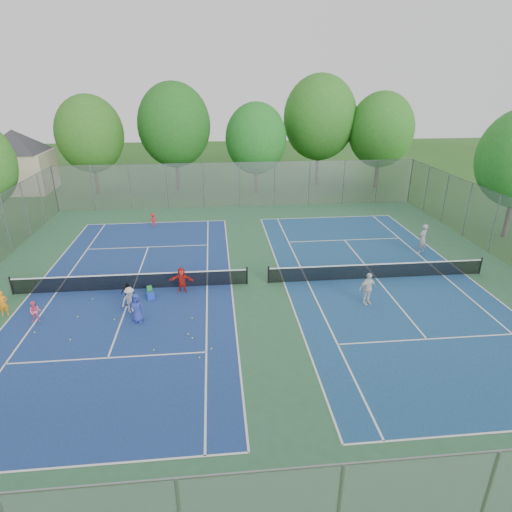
{
  "coord_description": "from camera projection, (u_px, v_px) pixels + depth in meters",
  "views": [
    {
      "loc": [
        -2.29,
        -21.86,
        10.89
      ],
      "look_at": [
        0.0,
        1.0,
        1.3
      ],
      "focal_mm": 30.0,
      "sensor_mm": 36.0,
      "label": 1
    }
  ],
  "objects": [
    {
      "name": "fence_north",
      "position": [
        239.0,
        185.0,
        38.4
      ],
      "size": [
        32.0,
        0.1,
        4.0
      ],
      "primitive_type": "cube",
      "color": "gray",
      "rests_on": "ground"
    },
    {
      "name": "tennis_ball_5",
      "position": [
        35.0,
        333.0,
        19.69
      ],
      "size": [
        0.07,
        0.07,
        0.07
      ],
      "primitive_type": "sphere",
      "color": "gold",
      "rests_on": "ground"
    },
    {
      "name": "tree_nl",
      "position": [
        174.0,
        125.0,
        42.52
      ],
      "size": [
        7.2,
        7.2,
        10.69
      ],
      "color": "#443326",
      "rests_on": "ground"
    },
    {
      "name": "ball_hopper",
      "position": [
        150.0,
        291.0,
        23.08
      ],
      "size": [
        0.33,
        0.33,
        0.52
      ],
      "primitive_type": "cube",
      "rotation": [
        0.0,
        0.0,
        0.27
      ],
      "color": "green",
      "rests_on": "ground"
    },
    {
      "name": "student_b",
      "position": [
        35.0,
        312.0,
        20.46
      ],
      "size": [
        0.58,
        0.47,
        1.1
      ],
      "primitive_type": "imported",
      "rotation": [
        0.0,
        0.0,
        0.11
      ],
      "color": "#FA6187",
      "rests_on": "ground"
    },
    {
      "name": "tennis_ball_9",
      "position": [
        78.0,
        317.0,
        20.98
      ],
      "size": [
        0.07,
        0.07,
        0.07
      ],
      "primitive_type": "sphere",
      "color": "#B8CB2F",
      "rests_on": "ground"
    },
    {
      "name": "child_far_baseline",
      "position": [
        153.0,
        220.0,
        33.7
      ],
      "size": [
        0.81,
        0.66,
        1.09
      ],
      "primitive_type": "imported",
      "rotation": [
        0.0,
        0.0,
        3.55
      ],
      "color": "red",
      "rests_on": "ground"
    },
    {
      "name": "tree_nr",
      "position": [
        320.0,
        118.0,
        44.63
      ],
      "size": [
        7.6,
        7.6,
        11.42
      ],
      "color": "#443326",
      "rests_on": "ground"
    },
    {
      "name": "student_e",
      "position": [
        136.0,
        308.0,
        20.39
      ],
      "size": [
        0.78,
        0.56,
        1.5
      ],
      "primitive_type": "imported",
      "rotation": [
        0.0,
        0.0,
        -0.12
      ],
      "color": "#283695",
      "rests_on": "ground"
    },
    {
      "name": "court_right",
      "position": [
        376.0,
        278.0,
        25.11
      ],
      "size": [
        10.97,
        23.77,
        0.01
      ],
      "primitive_type": "cube",
      "color": "navy",
      "rests_on": "court_pad"
    },
    {
      "name": "ball_crate",
      "position": [
        151.0,
        296.0,
        22.75
      ],
      "size": [
        0.45,
        0.45,
        0.32
      ],
      "primitive_type": "cube",
      "rotation": [
        0.0,
        0.0,
        0.27
      ],
      "color": "blue",
      "rests_on": "ground"
    },
    {
      "name": "tennis_ball_3",
      "position": [
        114.0,
        320.0,
        20.74
      ],
      "size": [
        0.07,
        0.07,
        0.07
      ],
      "primitive_type": "sphere",
      "color": "#B6C82E",
      "rests_on": "ground"
    },
    {
      "name": "instructor",
      "position": [
        422.0,
        239.0,
        28.46
      ],
      "size": [
        0.87,
        0.78,
        1.99
      ],
      "primitive_type": "imported",
      "rotation": [
        0.0,
        0.0,
        3.68
      ],
      "color": "gray",
      "rests_on": "ground"
    },
    {
      "name": "student_c",
      "position": [
        130.0,
        300.0,
        21.26
      ],
      "size": [
        1.02,
        0.93,
        1.37
      ],
      "primitive_type": "imported",
      "rotation": [
        0.0,
        0.0,
        0.61
      ],
      "color": "beige",
      "rests_on": "ground"
    },
    {
      "name": "net_left",
      "position": [
        132.0,
        282.0,
        23.66
      ],
      "size": [
        12.87,
        0.1,
        0.91
      ],
      "primitive_type": "cube",
      "color": "black",
      "rests_on": "ground"
    },
    {
      "name": "tennis_ball_10",
      "position": [
        192.0,
        338.0,
        19.27
      ],
      "size": [
        0.07,
        0.07,
        0.07
      ],
      "primitive_type": "sphere",
      "color": "#D0E535",
      "rests_on": "ground"
    },
    {
      "name": "tennis_ball_6",
      "position": [
        154.0,
        350.0,
        18.42
      ],
      "size": [
        0.07,
        0.07,
        0.07
      ],
      "primitive_type": "sphere",
      "color": "#ADD130",
      "rests_on": "ground"
    },
    {
      "name": "student_a",
      "position": [
        3.0,
        303.0,
        20.95
      ],
      "size": [
        0.55,
        0.43,
        1.33
      ],
      "primitive_type": "imported",
      "rotation": [
        0.0,
        0.0,
        0.24
      ],
      "color": "orange",
      "rests_on": "ground"
    },
    {
      "name": "tennis_ball_1",
      "position": [
        93.0,
        299.0,
        22.68
      ],
      "size": [
        0.07,
        0.07,
        0.07
      ],
      "primitive_type": "sphere",
      "color": "#BCCF30",
      "rests_on": "ground"
    },
    {
      "name": "ground",
      "position": [
        258.0,
        284.0,
        24.47
      ],
      "size": [
        120.0,
        120.0,
        0.0
      ],
      "primitive_type": "plane",
      "color": "#24541A",
      "rests_on": "ground"
    },
    {
      "name": "student_f",
      "position": [
        182.0,
        280.0,
        23.26
      ],
      "size": [
        1.39,
        0.63,
        1.45
      ],
      "primitive_type": "imported",
      "rotation": [
        0.0,
        0.0,
        -0.15
      ],
      "color": "red",
      "rests_on": "ground"
    },
    {
      "name": "tennis_ball_7",
      "position": [
        199.0,
        358.0,
        17.93
      ],
      "size": [
        0.07,
        0.07,
        0.07
      ],
      "primitive_type": "sphere",
      "color": "#E1F238",
      "rests_on": "ground"
    },
    {
      "name": "tree_nc",
      "position": [
        256.0,
        139.0,
        41.86
      ],
      "size": [
        6.0,
        6.0,
        8.85
      ],
      "color": "#443326",
      "rests_on": "ground"
    },
    {
      "name": "court_pad",
      "position": [
        258.0,
        284.0,
        24.47
      ],
      "size": [
        32.0,
        32.0,
        0.01
      ],
      "primitive_type": "cube",
      "color": "#2C5D3B",
      "rests_on": "ground"
    },
    {
      "name": "net_right",
      "position": [
        377.0,
        271.0,
        24.94
      ],
      "size": [
        12.87,
        0.1,
        0.91
      ],
      "primitive_type": "cube",
      "color": "black",
      "rests_on": "ground"
    },
    {
      "name": "tennis_ball_2",
      "position": [
        211.0,
        349.0,
        18.51
      ],
      "size": [
        0.07,
        0.07,
        0.07
      ],
      "primitive_type": "sphere",
      "color": "yellow",
      "rests_on": "ground"
    },
    {
      "name": "tennis_ball_8",
      "position": [
        70.0,
        340.0,
        19.15
      ],
      "size": [
        0.07,
        0.07,
        0.07
      ],
      "primitive_type": "sphere",
      "color": "#D9EA36",
      "rests_on": "ground"
    },
    {
      "name": "teen_court_b",
      "position": [
        368.0,
        289.0,
        21.99
      ],
      "size": [
        1.1,
        0.7,
        1.74
      ],
      "primitive_type": "imported",
      "rotation": [
        0.0,
        0.0,
        0.29
      ],
      "color": "silver",
      "rests_on": "ground"
    },
    {
      "name": "court_left",
      "position": [
        133.0,
        289.0,
        23.83
      ],
      "size": [
        10.97,
        23.77,
        0.01
      ],
      "primitive_type": "cube",
      "color": "navy",
      "rests_on": "court_pad"
    },
    {
      "name": "student_d",
      "position": [
        128.0,
        294.0,
        21.93
      ],
      "size": [
        0.78,
        0.41,
        1.27
      ],
      "primitive_type": "imported",
      "rotation": [
        0.0,
        0.0,
        -0.14
      ],
      "color": "black",
      "rests_on": "ground"
    },
    {
      "name": "tree_ne",
      "position": [
        381.0,
        130.0,
        43.75
      ],
      "size": [
        6.6,
        6.6,
        9.77
      ],
      "color": "#443326",
      "rests_on": "ground"
    },
    {
      "name": "house",
      "position": [
        15.0,
        150.0,
        42.87
      ],
      "size": [
        11.03,
        11.03,
        7.3
      ],
      "color": "#B7A88C",
      "rests_on": "ground"
    },
    {
      "name": "tree_nw",
      "position": [
        90.0,
        134.0,
        41.12
      ],
      "size": [
        6.4,
        6.4,
        9.58
      ],
      "color": "#443326",
      "rests_on": "ground"
    },
    {
      "name": "tennis_ball_0",
      "position": [
        192.0,
        319.0,
        20.85
      ],
      "size": [
        0.07,
        0.07,
        0.07
      ],
      "primitive_type": "sphere",
      "color": "#ADC22D",
      "rests_on": "ground"
    },
    {
      "name": "tennis_ball_4",
      "position": [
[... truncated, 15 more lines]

